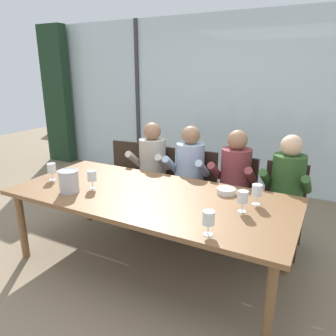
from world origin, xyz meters
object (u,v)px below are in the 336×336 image
at_px(chair_right_of_center, 235,190).
at_px(wine_glass_near_bucket, 257,191).
at_px(person_olive_shirt, 286,188).
at_px(wine_glass_by_right_taster, 52,169).
at_px(person_maroon_top, 233,179).
at_px(chair_near_window_right, 283,200).
at_px(tasting_bowl, 226,191).
at_px(chair_near_curtain, 124,170).
at_px(wine_glass_center_pour, 92,177).
at_px(wine_glass_by_left_taster, 209,219).
at_px(chair_center, 197,183).
at_px(wine_glass_spare_empty, 243,198).
at_px(person_beige_jumper, 150,166).
at_px(dining_table, 150,200).
at_px(chair_left_of_center, 156,176).
at_px(ice_bucket_primary, 69,181).
at_px(person_pale_blue_shirt, 188,172).

distance_m(chair_right_of_center, wine_glass_near_bucket, 0.92).
bearing_deg(chair_right_of_center, person_olive_shirt, -6.27).
bearing_deg(wine_glass_by_right_taster, person_maroon_top, 31.59).
height_order(chair_right_of_center, chair_near_window_right, same).
bearing_deg(tasting_bowl, chair_near_curtain, 157.29).
distance_m(chair_near_curtain, person_maroon_top, 1.54).
bearing_deg(wine_glass_center_pour, tasting_bowl, 21.90).
distance_m(person_olive_shirt, wine_glass_by_left_taster, 1.34).
relative_size(chair_center, wine_glass_spare_empty, 5.09).
bearing_deg(person_beige_jumper, dining_table, -64.29).
relative_size(dining_table, chair_left_of_center, 2.89).
bearing_deg(wine_glass_spare_empty, wine_glass_by_left_taster, -102.42).
relative_size(wine_glass_by_right_taster, wine_glass_spare_empty, 1.00).
bearing_deg(chair_center, wine_glass_spare_empty, -51.40).
bearing_deg(wine_glass_by_left_taster, wine_glass_by_right_taster, 169.99).
bearing_deg(ice_bucket_primary, person_maroon_top, 43.64).
relative_size(ice_bucket_primary, wine_glass_center_pour, 1.18).
distance_m(chair_left_of_center, tasting_bowl, 1.32).
relative_size(chair_near_curtain, wine_glass_center_pour, 5.09).
relative_size(person_pale_blue_shirt, wine_glass_near_bucket, 6.93).
relative_size(chair_left_of_center, ice_bucket_primary, 4.30).
height_order(dining_table, tasting_bowl, tasting_bowl).
bearing_deg(ice_bucket_primary, person_beige_jumper, 81.53).
relative_size(chair_near_window_right, person_olive_shirt, 0.73).
bearing_deg(person_olive_shirt, person_beige_jumper, -177.28).
xyz_separation_m(chair_right_of_center, wine_glass_near_bucket, (0.39, -0.77, 0.33)).
bearing_deg(person_maroon_top, ice_bucket_primary, -137.24).
distance_m(chair_right_of_center, chair_near_window_right, 0.52).
relative_size(person_maroon_top, ice_bucket_primary, 5.85).
bearing_deg(chair_near_window_right, person_pale_blue_shirt, -173.72).
xyz_separation_m(wine_glass_near_bucket, wine_glass_by_right_taster, (-1.97, -0.35, 0.00)).
distance_m(chair_left_of_center, ice_bucket_primary, 1.34).
bearing_deg(wine_glass_center_pour, chair_left_of_center, 88.34).
height_order(person_olive_shirt, wine_glass_center_pour, person_olive_shirt).
xyz_separation_m(person_olive_shirt, wine_glass_center_pour, (-1.59, -0.98, 0.16)).
xyz_separation_m(chair_center, chair_near_window_right, (0.98, -0.05, 0.00)).
bearing_deg(wine_glass_near_bucket, chair_center, 137.38).
xyz_separation_m(ice_bucket_primary, wine_glass_center_pour, (0.13, 0.16, 0.01)).
xyz_separation_m(chair_near_curtain, chair_near_window_right, (2.03, -0.05, 0.00)).
xyz_separation_m(person_beige_jumper, wine_glass_near_bucket, (1.40, -0.63, 0.16)).
relative_size(chair_center, chair_right_of_center, 1.00).
height_order(tasting_bowl, wine_glass_spare_empty, wine_glass_spare_empty).
distance_m(chair_near_window_right, tasting_bowl, 0.79).
xyz_separation_m(chair_center, person_olive_shirt, (1.01, -0.16, 0.17)).
xyz_separation_m(person_beige_jumper, tasting_bowl, (1.11, -0.51, 0.06)).
relative_size(chair_near_window_right, wine_glass_by_left_taster, 5.09).
xyz_separation_m(chair_near_curtain, wine_glass_by_left_taster, (1.74, -1.45, 0.33)).
bearing_deg(person_olive_shirt, wine_glass_near_bucket, -100.49).
xyz_separation_m(chair_right_of_center, wine_glass_by_right_taster, (-1.57, -1.12, 0.33)).
distance_m(wine_glass_near_bucket, wine_glass_by_right_taster, 2.00).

